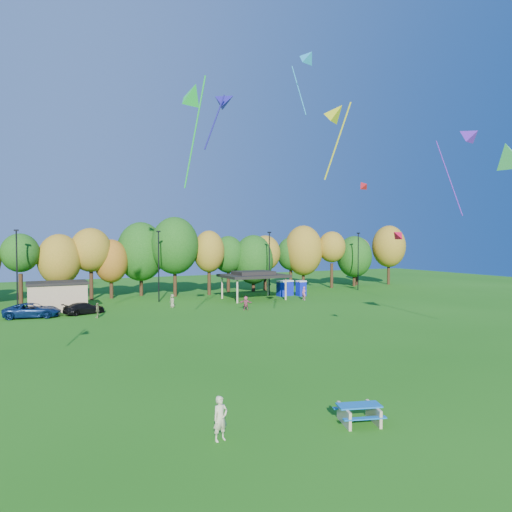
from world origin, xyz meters
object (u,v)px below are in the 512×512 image
picnic_table (359,412)px  car_d (84,308)px  porta_potties (290,288)px  car_c (32,310)px  kite_flyer (220,418)px

picnic_table → car_d: car_d is taller
porta_potties → car_d: 28.19m
car_c → kite_flyer: bearing=-158.8°
picnic_table → car_c: (-12.41, 36.10, 0.28)m
porta_potties → car_c: bearing=-173.1°
porta_potties → kite_flyer: 47.11m
car_d → picnic_table: bearing=173.2°
picnic_table → kite_flyer: 6.11m
picnic_table → car_d: (-7.44, 36.11, 0.16)m
picnic_table → car_c: 38.17m
kite_flyer → car_d: kite_flyer is taller
kite_flyer → car_c: 35.61m
car_c → car_d: size_ratio=1.25×
kite_flyer → car_d: 35.07m
picnic_table → kite_flyer: size_ratio=1.27×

